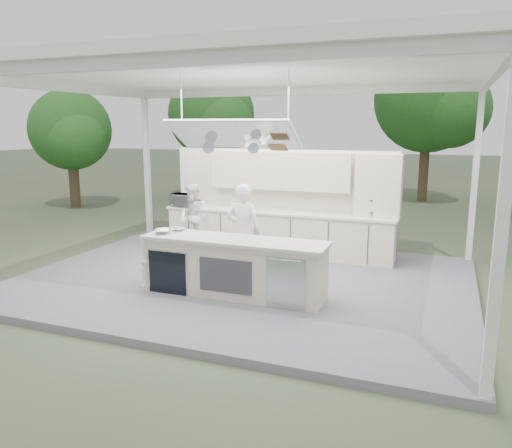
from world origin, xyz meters
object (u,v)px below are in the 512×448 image
at_px(back_counter, 277,232).
at_px(sous_chef, 194,217).
at_px(head_chef, 243,232).
at_px(demo_island, 233,267).

relative_size(back_counter, sous_chef, 3.39).
bearing_deg(head_chef, back_counter, -93.25).
distance_m(demo_island, back_counter, 2.82).
relative_size(demo_island, sous_chef, 2.07).
bearing_deg(head_chef, demo_island, 97.69).
height_order(demo_island, sous_chef, sous_chef).
height_order(back_counter, sous_chef, sous_chef).
bearing_deg(sous_chef, demo_island, -34.54).
xyz_separation_m(back_counter, sous_chef, (-1.85, -0.35, 0.27)).
distance_m(head_chef, sous_chef, 2.44).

